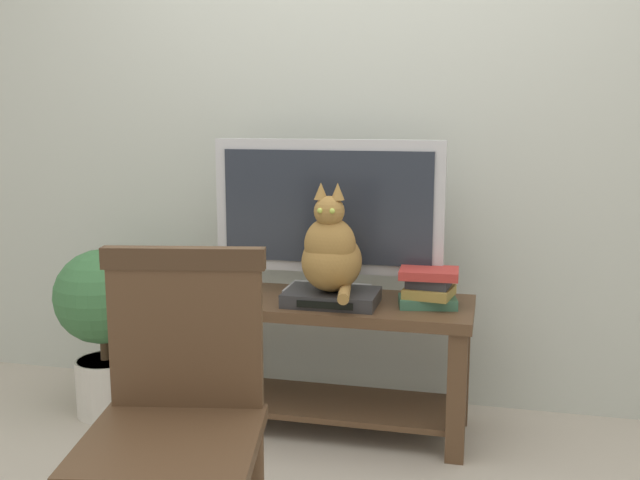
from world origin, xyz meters
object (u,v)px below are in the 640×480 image
tv_stand (323,342)px  cat (331,253)px  tv (328,212)px  potted_plant (103,315)px  media_box (332,297)px  wooden_chair (177,401)px  book_stack (429,287)px

tv_stand → cat: (0.05, -0.07, 0.39)m
tv → potted_plant: bearing=-169.9°
cat → media_box: bearing=94.6°
tv_stand → cat: cat is taller
tv_stand → potted_plant: bearing=-175.1°
cat → potted_plant: 1.04m
tv_stand → potted_plant: 0.95m
tv_stand → wooden_chair: size_ratio=1.28×
media_box → wooden_chair: 1.06m
cat → tv_stand: bearing=124.8°
tv_stand → book_stack: bearing=-0.6°
wooden_chair → potted_plant: (-0.81, 1.02, -0.10)m
cat → tv: bearing=107.6°
media_box → potted_plant: size_ratio=0.50×
book_stack → potted_plant: bearing=-176.8°
book_stack → cat: bearing=-169.7°
tv → wooden_chair: bearing=-96.6°
tv → media_box: 0.35m
tv_stand → book_stack: (0.42, -0.00, 0.25)m
tv → potted_plant: (-0.94, -0.17, -0.45)m
media_box → book_stack: size_ratio=1.51×
book_stack → tv_stand: bearing=179.4°
media_box → potted_plant: bearing=-178.6°
tv_stand → tv: (0.00, 0.09, 0.52)m
media_box → book_stack: book_stack is taller
wooden_chair → potted_plant: 1.30m
tv → book_stack: 0.51m
tv_stand → wooden_chair: 1.12m
media_box → cat: (0.00, -0.01, 0.18)m
tv_stand → tv: 0.53m
tv → cat: 0.21m
tv → wooden_chair: size_ratio=1.01×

